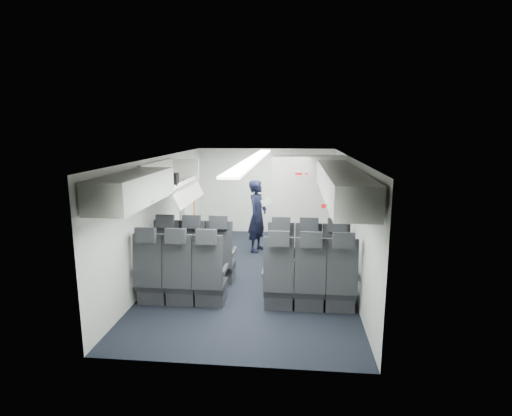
% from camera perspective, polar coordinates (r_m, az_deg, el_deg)
% --- Properties ---
extents(cabin_shell, '(3.41, 6.01, 2.16)m').
position_cam_1_polar(cabin_shell, '(7.24, -0.31, -0.82)').
color(cabin_shell, black).
rests_on(cabin_shell, ground).
extents(seat_row_front, '(3.33, 0.56, 1.24)m').
position_cam_1_polar(seat_row_front, '(6.92, -0.76, -7.59)').
color(seat_row_front, black).
rests_on(seat_row_front, cabin_shell).
extents(seat_row_mid, '(3.33, 0.56, 1.24)m').
position_cam_1_polar(seat_row_mid, '(6.08, -1.71, -10.33)').
color(seat_row_mid, black).
rests_on(seat_row_mid, cabin_shell).
extents(overhead_bin_left_rear, '(0.53, 1.80, 0.40)m').
position_cam_1_polar(overhead_bin_left_rear, '(5.52, -17.15, 2.65)').
color(overhead_bin_left_rear, silver).
rests_on(overhead_bin_left_rear, cabin_shell).
extents(overhead_bin_left_front_open, '(0.64, 1.70, 0.72)m').
position_cam_1_polar(overhead_bin_left_front_open, '(7.18, -12.07, 3.80)').
color(overhead_bin_left_front_open, '#9E9E93').
rests_on(overhead_bin_left_front_open, cabin_shell).
extents(overhead_bin_right_rear, '(0.53, 1.80, 0.40)m').
position_cam_1_polar(overhead_bin_right_rear, '(5.14, 13.05, 2.25)').
color(overhead_bin_right_rear, silver).
rests_on(overhead_bin_right_rear, cabin_shell).
extents(overhead_bin_right_front, '(0.53, 1.70, 0.40)m').
position_cam_1_polar(overhead_bin_right_front, '(6.86, 11.21, 4.53)').
color(overhead_bin_right_front, silver).
rests_on(overhead_bin_right_front, cabin_shell).
extents(bulkhead_partition, '(1.40, 0.15, 2.13)m').
position_cam_1_polar(bulkhead_partition, '(8.00, 7.29, -0.10)').
color(bulkhead_partition, silver).
rests_on(bulkhead_partition, cabin_shell).
extents(galley_unit, '(0.85, 0.52, 1.90)m').
position_cam_1_polar(galley_unit, '(9.90, 6.79, 1.38)').
color(galley_unit, '#939399').
rests_on(galley_unit, cabin_shell).
extents(boarding_door, '(0.12, 1.27, 1.86)m').
position_cam_1_polar(boarding_door, '(9.07, -9.65, 0.41)').
color(boarding_door, silver).
rests_on(boarding_door, cabin_shell).
extents(flight_attendant, '(0.54, 0.66, 1.57)m').
position_cam_1_polar(flight_attendant, '(8.63, 0.21, -1.13)').
color(flight_attendant, black).
rests_on(flight_attendant, ground).
extents(carry_on_bag, '(0.41, 0.31, 0.23)m').
position_cam_1_polar(carry_on_bag, '(6.83, -12.68, 3.88)').
color(carry_on_bag, black).
rests_on(carry_on_bag, overhead_bin_left_front_open).
extents(papers, '(0.21, 0.05, 0.14)m').
position_cam_1_polar(papers, '(8.51, 1.45, 0.84)').
color(papers, white).
rests_on(papers, flight_attendant).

